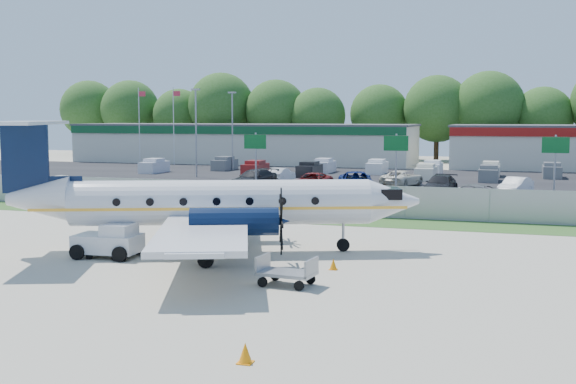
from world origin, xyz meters
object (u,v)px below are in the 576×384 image
(aircraft, at_px, (212,203))
(baggage_cart_near, at_px, (108,248))
(baggage_cart_far, at_px, (287,272))
(pushback_tug, at_px, (110,241))

(aircraft, xyz_separation_m, baggage_cart_near, (-3.94, -2.53, -1.90))
(baggage_cart_far, bearing_deg, pushback_tug, 162.80)
(aircraft, xyz_separation_m, pushback_tug, (-3.91, -2.31, -1.60))
(pushback_tug, bearing_deg, baggage_cart_near, -97.28)
(baggage_cart_near, distance_m, baggage_cart_far, 9.55)
(pushback_tug, distance_m, baggage_cart_far, 9.59)
(pushback_tug, distance_m, baggage_cart_near, 0.36)
(baggage_cart_near, relative_size, baggage_cart_far, 0.84)
(aircraft, bearing_deg, baggage_cart_near, -147.29)
(aircraft, height_order, pushback_tug, aircraft)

